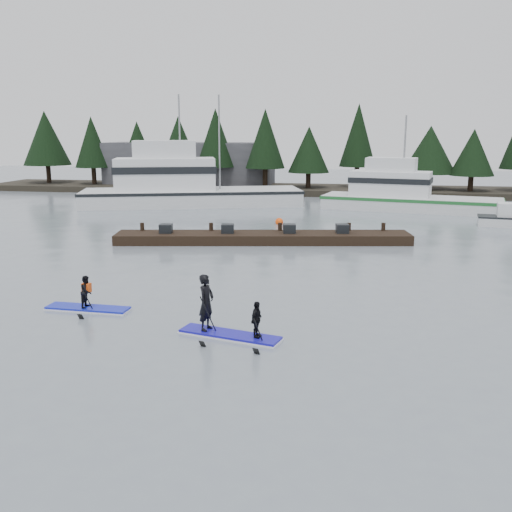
% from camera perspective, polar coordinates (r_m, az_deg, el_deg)
% --- Properties ---
extents(ground, '(160.00, 160.00, 0.00)m').
position_cam_1_polar(ground, '(18.39, -3.25, -7.31)').
color(ground, slate).
rests_on(ground, ground).
extents(far_shore, '(70.00, 8.00, 0.60)m').
position_cam_1_polar(far_shore, '(59.28, 6.05, 6.59)').
color(far_shore, '#2D281E').
rests_on(far_shore, ground).
extents(treeline, '(60.00, 4.00, 8.00)m').
position_cam_1_polar(treeline, '(59.31, 6.04, 6.31)').
color(treeline, black).
rests_on(treeline, ground).
extents(waterfront_building, '(18.00, 6.00, 5.00)m').
position_cam_1_polar(waterfront_building, '(63.57, -6.63, 8.95)').
color(waterfront_building, '#4C4C51').
rests_on(waterfront_building, ground).
extents(fishing_boat_large, '(19.02, 10.24, 10.27)m').
position_cam_1_polar(fishing_boat_large, '(49.27, -7.07, 5.97)').
color(fishing_boat_large, silver).
rests_on(fishing_boat_large, ground).
extents(fishing_boat_medium, '(14.31, 6.63, 8.31)m').
position_cam_1_polar(fishing_boat_medium, '(47.51, 14.70, 5.19)').
color(fishing_boat_medium, silver).
rests_on(fishing_boat_medium, ground).
extents(floating_dock, '(16.75, 5.03, 0.55)m').
position_cam_1_polar(floating_dock, '(32.38, 0.69, 1.85)').
color(floating_dock, black).
rests_on(floating_dock, ground).
extents(buoy_b, '(0.54, 0.54, 0.54)m').
position_cam_1_polar(buoy_b, '(38.95, 2.33, 3.21)').
color(buoy_b, '#FF4E0C').
rests_on(buoy_b, ground).
extents(paddleboard_solo, '(3.00, 1.07, 1.76)m').
position_cam_1_polar(paddleboard_solo, '(21.01, -16.52, -4.14)').
color(paddleboard_solo, '#131FBB').
rests_on(paddleboard_solo, ground).
extents(paddleboard_duo, '(3.29, 1.64, 2.41)m').
position_cam_1_polar(paddleboard_duo, '(17.61, -3.30, -5.93)').
color(paddleboard_duo, '#1612A9').
rests_on(paddleboard_duo, ground).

